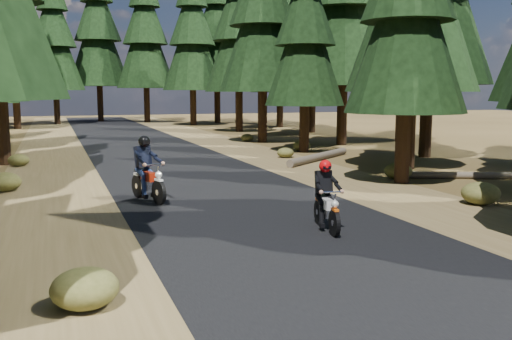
{
  "coord_description": "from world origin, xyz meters",
  "views": [
    {
      "loc": [
        -4.49,
        -11.03,
        2.96
      ],
      "look_at": [
        0.0,
        1.5,
        1.1
      ],
      "focal_mm": 40.0,
      "sensor_mm": 36.0,
      "label": 1
    }
  ],
  "objects_px": {
    "log_near": "(319,157)",
    "rider_lead": "(327,207)",
    "log_far": "(470,175)",
    "rider_follow": "(148,180)"
  },
  "relations": [
    {
      "from": "rider_lead",
      "to": "rider_follow",
      "type": "distance_m",
      "value": 5.46
    },
    {
      "from": "log_near",
      "to": "log_far",
      "type": "height_order",
      "value": "log_near"
    },
    {
      "from": "log_near",
      "to": "rider_lead",
      "type": "height_order",
      "value": "rider_lead"
    },
    {
      "from": "log_far",
      "to": "rider_lead",
      "type": "height_order",
      "value": "rider_lead"
    },
    {
      "from": "log_far",
      "to": "rider_follow",
      "type": "height_order",
      "value": "rider_follow"
    },
    {
      "from": "log_near",
      "to": "log_far",
      "type": "relative_size",
      "value": 1.36
    },
    {
      "from": "log_far",
      "to": "rider_follow",
      "type": "relative_size",
      "value": 1.97
    },
    {
      "from": "log_far",
      "to": "rider_lead",
      "type": "bearing_deg",
      "value": -125.03
    },
    {
      "from": "log_near",
      "to": "rider_lead",
      "type": "xyz_separation_m",
      "value": [
        -5.28,
        -11.19,
        0.34
      ]
    },
    {
      "from": "log_near",
      "to": "log_far",
      "type": "bearing_deg",
      "value": -108.12
    }
  ]
}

